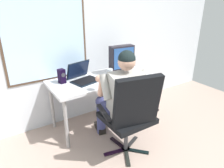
{
  "coord_description": "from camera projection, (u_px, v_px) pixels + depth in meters",
  "views": [
    {
      "loc": [
        -1.39,
        -0.35,
        1.73
      ],
      "look_at": [
        -0.11,
        1.63,
        0.76
      ],
      "focal_mm": 32.79,
      "sensor_mm": 36.0,
      "label": 1
    }
  ],
  "objects": [
    {
      "name": "laptop",
      "position": [
        82.0,
        76.0,
        2.77
      ],
      "size": [
        0.42,
        0.4,
        0.25
      ],
      "color": "black",
      "rests_on": "desk"
    },
    {
      "name": "wall_rear",
      "position": [
        89.0,
        33.0,
        2.97
      ],
      "size": [
        5.16,
        0.08,
        2.57
      ],
      "color": "silver",
      "rests_on": "ground"
    },
    {
      "name": "desk_speaker",
      "position": [
        62.0,
        76.0,
        2.67
      ],
      "size": [
        0.09,
        0.1,
        0.19
      ],
      "color": "black",
      "rests_on": "desk"
    },
    {
      "name": "crt_monitor",
      "position": [
        122.0,
        58.0,
        2.98
      ],
      "size": [
        0.37,
        0.22,
        0.41
      ],
      "color": "beige",
      "rests_on": "desk"
    },
    {
      "name": "office_chair",
      "position": [
        132.0,
        112.0,
        2.22
      ],
      "size": [
        0.67,
        0.64,
        1.07
      ],
      "color": "black",
      "rests_on": "ground"
    },
    {
      "name": "person_seated",
      "position": [
        121.0,
        97.0,
        2.43
      ],
      "size": [
        0.6,
        0.81,
        1.26
      ],
      "color": "navy",
      "rests_on": "ground"
    },
    {
      "name": "desk",
      "position": [
        102.0,
        82.0,
        2.9
      ],
      "size": [
        1.46,
        0.67,
        0.72
      ],
      "color": "gray",
      "rests_on": "ground"
    },
    {
      "name": "wine_glass",
      "position": [
        110.0,
        73.0,
        2.74
      ],
      "size": [
        0.07,
        0.07,
        0.16
      ],
      "color": "silver",
      "rests_on": "desk"
    }
  ]
}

